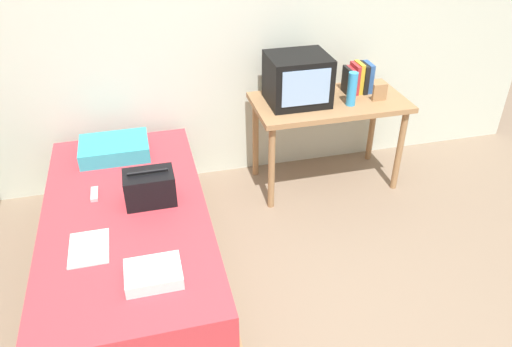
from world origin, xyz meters
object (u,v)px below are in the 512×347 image
object	(u,v)px
bed	(130,243)
remote_dark	(175,266)
pillow	(114,148)
handbag	(150,188)
tv	(298,79)
book_row	(358,78)
picture_frame	(380,92)
folded_towel	(153,274)
desk	(329,111)
water_bottle	(352,89)
remote_silver	(95,194)
magazine	(89,248)

from	to	relation	value
bed	remote_dark	size ratio (longest dim) A/B	12.82
pillow	remote_dark	size ratio (longest dim) A/B	3.03
pillow	handbag	distance (m)	0.66
bed	handbag	world-z (taller)	handbag
remote_dark	tv	bearing A→B (deg)	50.47
remote_dark	book_row	bearing A→B (deg)	40.74
picture_frame	pillow	world-z (taller)	picture_frame
folded_towel	desk	bearing A→B (deg)	42.78
water_bottle	book_row	size ratio (longest dim) A/B	1.07
desk	water_bottle	distance (m)	0.27
picture_frame	remote_silver	bearing A→B (deg)	-168.90
picture_frame	remote_silver	xyz separation A→B (m)	(-2.10, -0.41, -0.28)
book_row	remote_silver	distance (m)	2.13
magazine	folded_towel	size ratio (longest dim) A/B	1.04
magazine	folded_towel	bearing A→B (deg)	-44.46
picture_frame	handbag	distance (m)	1.86
desk	magazine	bearing A→B (deg)	-150.04
remote_dark	remote_silver	size ratio (longest dim) A/B	1.08
water_bottle	remote_silver	bearing A→B (deg)	-168.08
water_bottle	remote_dark	bearing A→B (deg)	-141.35
picture_frame	folded_towel	xyz separation A→B (m)	(-1.80, -1.24, -0.26)
book_row	remote_silver	size ratio (longest dim) A/B	1.63
bed	handbag	distance (m)	0.39
bed	magazine	distance (m)	0.44
remote_dark	folded_towel	distance (m)	0.13
water_bottle	remote_silver	distance (m)	1.94
bed	folded_towel	size ratio (longest dim) A/B	7.14
tv	remote_dark	distance (m)	1.74
desk	handbag	size ratio (longest dim) A/B	3.87
pillow	water_bottle	bearing A→B (deg)	-2.85
desk	handbag	xyz separation A→B (m)	(-1.41, -0.66, -0.04)
bed	picture_frame	bearing A→B (deg)	17.72
handbag	bed	bearing A→B (deg)	-161.38
picture_frame	folded_towel	size ratio (longest dim) A/B	0.46
magazine	remote_dark	distance (m)	0.51
desk	folded_towel	world-z (taller)	desk
remote_silver	bed	bearing A→B (deg)	-49.14
water_bottle	magazine	world-z (taller)	water_bottle
water_bottle	desk	bearing A→B (deg)	134.43
picture_frame	folded_towel	world-z (taller)	picture_frame
book_row	remote_dark	xyz separation A→B (m)	(-1.60, -1.37, -0.33)
desk	remote_silver	xyz separation A→B (m)	(-1.75, -0.51, -0.13)
bed	desk	xyz separation A→B (m)	(1.57, 0.71, 0.39)
desk	water_bottle	bearing A→B (deg)	-45.57
pillow	magazine	bearing A→B (deg)	-98.86
pillow	remote_silver	bearing A→B (deg)	-105.58
folded_towel	remote_silver	bearing A→B (deg)	110.18
water_bottle	handbag	distance (m)	1.64
bed	handbag	bearing A→B (deg)	18.62
water_bottle	picture_frame	world-z (taller)	water_bottle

